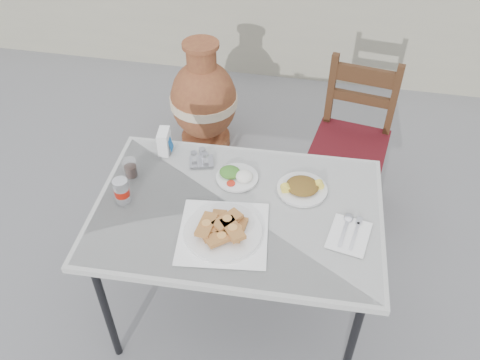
% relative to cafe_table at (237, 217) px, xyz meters
% --- Properties ---
extents(ground, '(80.00, 80.00, 0.00)m').
position_rel_cafe_table_xyz_m(ground, '(-0.13, -0.10, -0.68)').
color(ground, slate).
rests_on(ground, ground).
extents(cafe_table, '(1.23, 0.86, 0.73)m').
position_rel_cafe_table_xyz_m(cafe_table, '(0.00, 0.00, 0.00)').
color(cafe_table, black).
rests_on(cafe_table, ground).
extents(pide_plate, '(0.39, 0.39, 0.07)m').
position_rel_cafe_table_xyz_m(pide_plate, '(-0.03, -0.15, 0.08)').
color(pide_plate, white).
rests_on(pide_plate, cafe_table).
extents(salad_rice_plate, '(0.19, 0.19, 0.05)m').
position_rel_cafe_table_xyz_m(salad_rice_plate, '(-0.04, 0.18, 0.07)').
color(salad_rice_plate, white).
rests_on(salad_rice_plate, cafe_table).
extents(salad_chopped_plate, '(0.22, 0.22, 0.05)m').
position_rel_cafe_table_xyz_m(salad_chopped_plate, '(0.25, 0.16, 0.07)').
color(salad_chopped_plate, white).
rests_on(salad_chopped_plate, cafe_table).
extents(soda_can, '(0.06, 0.06, 0.11)m').
position_rel_cafe_table_xyz_m(soda_can, '(-0.48, -0.05, 0.11)').
color(soda_can, silver).
rests_on(soda_can, cafe_table).
extents(cola_glass, '(0.06, 0.06, 0.09)m').
position_rel_cafe_table_xyz_m(cola_glass, '(-0.50, 0.11, 0.09)').
color(cola_glass, white).
rests_on(cola_glass, cafe_table).
extents(napkin_holder, '(0.07, 0.10, 0.11)m').
position_rel_cafe_table_xyz_m(napkin_holder, '(-0.41, 0.30, 0.11)').
color(napkin_holder, white).
rests_on(napkin_holder, cafe_table).
extents(condiment_caddy, '(0.13, 0.11, 0.08)m').
position_rel_cafe_table_xyz_m(condiment_caddy, '(-0.22, 0.25, 0.08)').
color(condiment_caddy, silver).
rests_on(condiment_caddy, cafe_table).
extents(cutlery_napkin, '(0.18, 0.22, 0.01)m').
position_rel_cafe_table_xyz_m(cutlery_napkin, '(0.46, -0.05, 0.05)').
color(cutlery_napkin, white).
rests_on(cutlery_napkin, cafe_table).
extents(chair, '(0.46, 0.46, 0.91)m').
position_rel_cafe_table_xyz_m(chair, '(0.47, 0.89, -0.21)').
color(chair, '#331E0E').
rests_on(chair, ground).
extents(terracotta_urn, '(0.45, 0.45, 0.78)m').
position_rel_cafe_table_xyz_m(terracotta_urn, '(-0.49, 1.28, -0.32)').
color(terracotta_urn, brown).
rests_on(terracotta_urn, ground).
extents(back_wall, '(6.00, 0.25, 1.20)m').
position_rel_cafe_table_xyz_m(back_wall, '(-0.13, 2.40, -0.08)').
color(back_wall, '#9B9781').
rests_on(back_wall, ground).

